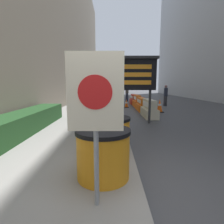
# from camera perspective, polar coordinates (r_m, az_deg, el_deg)

# --- Properties ---
(ground_plane) EXTENTS (120.00, 120.00, 0.00)m
(ground_plane) POSITION_cam_1_polar(r_m,az_deg,el_deg) (2.85, 10.21, -25.36)
(ground_plane) COLOR #3F3F42
(sidewalk_left) EXTENTS (3.83, 56.00, 0.13)m
(sidewalk_left) POSITION_cam_1_polar(r_m,az_deg,el_deg) (3.14, -29.93, -21.58)
(sidewalk_left) COLOR gray
(sidewalk_left) RESTS_ON ground_plane
(hedge_strip) EXTENTS (0.90, 6.29, 0.63)m
(hedge_strip) POSITION_cam_1_polar(r_m,az_deg,el_deg) (5.70, -29.08, -4.01)
(hedge_strip) COLOR #1E421E
(hedge_strip) RESTS_ON sidewalk_left
(barrel_drum_foreground) EXTENTS (0.87, 0.87, 0.78)m
(barrel_drum_foreground) POSITION_cam_1_polar(r_m,az_deg,el_deg) (2.85, -2.73, -13.27)
(barrel_drum_foreground) COLOR orange
(barrel_drum_foreground) RESTS_ON sidewalk_left
(barrel_drum_middle) EXTENTS (0.87, 0.87, 0.78)m
(barrel_drum_middle) POSITION_cam_1_polar(r_m,az_deg,el_deg) (3.84, -0.38, -7.43)
(barrel_drum_middle) COLOR orange
(barrel_drum_middle) RESTS_ON sidewalk_left
(barrel_drum_back) EXTENTS (0.87, 0.87, 0.78)m
(barrel_drum_back) POSITION_cam_1_polar(r_m,az_deg,el_deg) (4.86, -2.00, -3.99)
(barrel_drum_back) COLOR orange
(barrel_drum_back) RESTS_ON sidewalk_left
(warning_sign) EXTENTS (0.64, 0.08, 1.82)m
(warning_sign) POSITION_cam_1_polar(r_m,az_deg,el_deg) (1.97, -5.27, 2.92)
(warning_sign) COLOR gray
(warning_sign) RESTS_ON sidewalk_left
(message_board) EXTENTS (2.25, 0.36, 2.73)m
(message_board) POSITION_cam_1_polar(r_m,az_deg,el_deg) (7.29, 6.00, 12.13)
(message_board) COLOR #28282B
(message_board) RESTS_ON ground_plane
(jersey_barrier_cream) EXTENTS (0.61, 1.77, 0.89)m
(jersey_barrier_cream) POSITION_cam_1_polar(r_m,az_deg,el_deg) (9.02, 12.20, 0.84)
(jersey_barrier_cream) COLOR beige
(jersey_barrier_cream) RESTS_ON ground_plane
(jersey_barrier_orange_near) EXTENTS (0.57, 1.73, 0.82)m
(jersey_barrier_orange_near) POSITION_cam_1_polar(r_m,az_deg,el_deg) (11.24, 9.81, 2.28)
(jersey_barrier_orange_near) COLOR orange
(jersey_barrier_orange_near) RESTS_ON ground_plane
(jersey_barrier_orange_far) EXTENTS (0.53, 1.66, 0.88)m
(jersey_barrier_orange_far) POSITION_cam_1_polar(r_m,az_deg,el_deg) (13.22, 8.36, 3.38)
(jersey_barrier_orange_far) COLOR orange
(jersey_barrier_orange_far) RESTS_ON ground_plane
(jersey_barrier_red_striped) EXTENTS (0.60, 1.65, 0.83)m
(jersey_barrier_red_striped) POSITION_cam_1_polar(r_m,az_deg,el_deg) (15.23, 7.28, 3.99)
(jersey_barrier_red_striped) COLOR red
(jersey_barrier_red_striped) RESTS_ON ground_plane
(traffic_cone_near) EXTENTS (0.33, 0.33, 0.59)m
(traffic_cone_near) POSITION_cam_1_polar(r_m,az_deg,el_deg) (12.75, 4.89, 2.79)
(traffic_cone_near) COLOR black
(traffic_cone_near) RESTS_ON ground_plane
(traffic_cone_mid) EXTENTS (0.45, 0.45, 0.80)m
(traffic_cone_mid) POSITION_cam_1_polar(r_m,az_deg,el_deg) (10.80, 15.47, 2.00)
(traffic_cone_mid) COLOR black
(traffic_cone_mid) RESTS_ON ground_plane
(traffic_light_near_curb) EXTENTS (0.28, 0.45, 4.59)m
(traffic_light_near_curb) POSITION_cam_1_polar(r_m,az_deg,el_deg) (19.06, 3.19, 13.80)
(traffic_light_near_curb) COLOR #2D2D30
(traffic_light_near_curb) RESTS_ON ground_plane
(pedestrian_worker) EXTENTS (0.33, 0.47, 1.62)m
(pedestrian_worker) POSITION_cam_1_polar(r_m,az_deg,el_deg) (14.11, 17.29, 5.72)
(pedestrian_worker) COLOR #333338
(pedestrian_worker) RESTS_ON ground_plane
(pedestrian_passerby) EXTENTS (0.29, 0.45, 1.68)m
(pedestrian_passerby) POSITION_cam_1_polar(r_m,az_deg,el_deg) (18.05, 5.08, 6.75)
(pedestrian_passerby) COLOR #23283D
(pedestrian_passerby) RESTS_ON ground_plane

